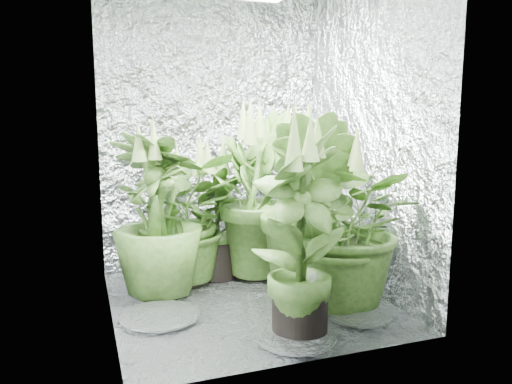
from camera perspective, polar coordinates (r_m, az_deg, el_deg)
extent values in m
plane|color=silver|center=(3.11, -0.89, -12.36)|extent=(1.60, 1.60, 0.00)
cube|color=silver|center=(3.67, -4.96, 6.89)|extent=(1.60, 0.02, 2.00)
cube|color=silver|center=(2.16, 5.89, 5.39)|extent=(1.60, 0.02, 2.00)
cube|color=silver|center=(2.75, -17.01, 5.82)|extent=(0.02, 1.60, 2.00)
cube|color=silver|center=(3.25, 12.65, 6.43)|extent=(0.02, 1.60, 2.00)
cylinder|color=black|center=(3.41, -8.20, -8.26)|extent=(0.28, 0.28, 0.25)
cylinder|color=#402718|center=(3.38, -8.25, -6.45)|extent=(0.26, 0.26, 0.03)
imported|color=#1F3E13|center=(3.33, -8.33, -2.66)|extent=(0.95, 0.95, 0.87)
cone|color=#628D43|center=(3.27, -8.48, 3.78)|extent=(0.09, 0.09, 0.25)
cylinder|color=black|center=(3.52, -4.38, -7.61)|extent=(0.29, 0.29, 0.26)
cylinder|color=#402718|center=(3.49, -4.41, -5.82)|extent=(0.27, 0.27, 0.03)
imported|color=#1F3E13|center=(3.44, -4.45, -2.03)|extent=(0.65, 0.65, 0.89)
cone|color=#628D43|center=(3.38, -4.53, 4.36)|extent=(0.09, 0.09, 0.26)
cylinder|color=black|center=(3.54, -0.03, -7.39)|extent=(0.30, 0.30, 0.27)
cylinder|color=#402718|center=(3.50, -0.03, -5.49)|extent=(0.28, 0.28, 0.03)
imported|color=#1F3E13|center=(3.43, -0.03, -0.02)|extent=(0.80, 0.80, 1.12)
cone|color=#628D43|center=(3.39, -0.03, 8.30)|extent=(0.10, 0.10, 0.27)
cylinder|color=black|center=(3.22, -10.84, -9.41)|extent=(0.28, 0.28, 0.25)
cylinder|color=#402718|center=(3.18, -10.90, -7.50)|extent=(0.26, 0.26, 0.03)
imported|color=#1F3E13|center=(3.11, -11.06, -2.34)|extent=(0.78, 0.78, 1.00)
cone|color=#628D43|center=(3.06, -11.31, 5.76)|extent=(0.09, 0.09, 0.25)
cylinder|color=black|center=(3.00, 9.92, -11.01)|extent=(0.26, 0.26, 0.23)
cylinder|color=#402718|center=(2.97, 9.98, -9.20)|extent=(0.24, 0.24, 0.03)
imported|color=#1F3E13|center=(2.89, 10.14, -3.60)|extent=(1.08, 1.08, 0.97)
cone|color=#628D43|center=(2.83, 10.38, 4.89)|extent=(0.08, 0.08, 0.23)
cylinder|color=black|center=(2.62, 5.03, -13.63)|extent=(0.28, 0.28, 0.25)
cylinder|color=#402718|center=(2.58, 5.06, -11.33)|extent=(0.26, 0.26, 0.03)
imported|color=#1F3E13|center=(2.49, 5.16, -4.48)|extent=(0.77, 0.77, 1.05)
cone|color=#628D43|center=(2.42, 5.32, 6.27)|extent=(0.09, 0.09, 0.25)
cylinder|color=black|center=(3.11, 5.88, -9.86)|extent=(0.29, 0.29, 0.26)
cylinder|color=#402718|center=(3.08, 5.91, -7.83)|extent=(0.27, 0.27, 0.03)
imported|color=#1F3E13|center=(2.99, 6.02, -1.55)|extent=(0.84, 0.84, 1.11)
cone|color=#628D43|center=(2.94, 6.18, 7.95)|extent=(0.09, 0.09, 0.26)
cylinder|color=black|center=(3.55, 7.55, -9.01)|extent=(0.14, 0.14, 0.08)
cylinder|color=black|center=(3.50, 7.60, -6.48)|extent=(0.12, 0.12, 0.10)
cylinder|color=#4C4C51|center=(3.47, 6.79, -6.63)|extent=(0.07, 0.30, 0.30)
torus|color=#4C4C51|center=(3.47, 6.79, -6.63)|extent=(0.06, 0.31, 0.32)
cube|color=white|center=(2.56, 6.63, -10.09)|extent=(0.06, 0.05, 0.08)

